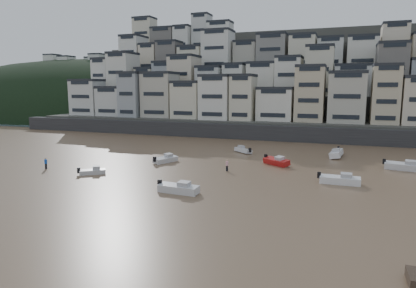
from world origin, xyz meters
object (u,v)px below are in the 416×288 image
at_px(boat_e, 276,161).
at_px(person_blue, 46,163).
at_px(boat_h, 243,149).
at_px(boat_f, 166,158).
at_px(boat_a, 178,187).
at_px(boat_i, 336,153).
at_px(boat_j, 92,171).
at_px(boat_g, 404,165).
at_px(person_pink, 227,165).
at_px(boat_d, 340,178).

relative_size(boat_e, person_blue, 2.95).
relative_size(boat_h, boat_f, 0.93).
xyz_separation_m(boat_e, boat_a, (-8.13, -19.92, 0.04)).
bearing_deg(boat_f, boat_a, -126.52).
relative_size(boat_h, boat_i, 0.75).
bearing_deg(boat_j, boat_i, 1.52).
bearing_deg(boat_a, boat_g, 43.44).
relative_size(boat_e, boat_a, 0.95).
height_order(boat_h, boat_i, boat_i).
distance_m(boat_i, boat_f, 30.37).
relative_size(boat_a, person_pink, 3.11).
xyz_separation_m(boat_e, boat_j, (-23.67, -15.54, -0.16)).
bearing_deg(boat_d, boat_i, 92.31).
relative_size(boat_i, boat_f, 1.23).
xyz_separation_m(boat_j, boat_f, (6.06, 11.20, 0.13)).
xyz_separation_m(boat_a, boat_i, (17.06, 30.32, 0.09)).
bearing_deg(person_pink, boat_j, -153.84).
bearing_deg(boat_f, person_blue, 147.92).
xyz_separation_m(boat_j, boat_d, (33.43, 6.55, 0.21)).
bearing_deg(boat_d, boat_a, -148.68).
relative_size(boat_e, boat_d, 0.93).
height_order(boat_i, boat_f, boat_i).
bearing_deg(boat_h, person_blue, 84.20).
height_order(boat_g, person_pink, person_pink).
bearing_deg(boat_e, boat_j, -111.25).
xyz_separation_m(boat_e, person_blue, (-32.55, -15.10, 0.17)).
bearing_deg(boat_a, boat_h, 92.78).
bearing_deg(boat_i, boat_d, 8.24).
bearing_deg(boat_j, boat_e, -3.70).
bearing_deg(person_blue, boat_f, 35.77).
height_order(boat_j, boat_g, boat_g).
relative_size(boat_j, person_blue, 2.27).
xyz_separation_m(boat_e, boat_g, (18.77, 2.78, 0.10)).
bearing_deg(boat_d, boat_e, 137.23).
bearing_deg(boat_e, boat_d, -7.20).
relative_size(boat_h, person_blue, 2.61).
distance_m(boat_j, person_pink, 19.53).
bearing_deg(person_pink, boat_e, 48.45).
height_order(boat_h, person_blue, person_blue).
bearing_deg(boat_a, boat_e, 71.08).
bearing_deg(person_blue, boat_d, 8.22).
xyz_separation_m(boat_h, boat_f, (-9.74, -13.43, 0.05)).
distance_m(boat_e, boat_j, 28.32).
xyz_separation_m(boat_g, person_blue, (-51.32, -17.88, 0.07)).
bearing_deg(person_blue, person_pink, 17.19).
bearing_deg(boat_h, person_pink, 135.92).
xyz_separation_m(boat_a, person_blue, (-24.42, 4.82, 0.13)).
relative_size(boat_h, person_pink, 2.61).
bearing_deg(boat_i, boat_e, -34.86).
height_order(person_blue, person_pink, same).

